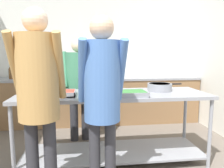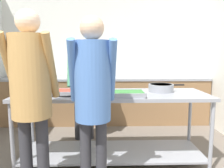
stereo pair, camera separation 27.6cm
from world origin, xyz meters
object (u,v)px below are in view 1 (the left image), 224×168
sauce_pan (160,87)px  cook_behind_counter (79,79)px  serving_tray_roast (126,94)px  serving_tray_vegetables (58,94)px  water_bottle (11,72)px  guest_serving_right (102,89)px  plate_stack (89,90)px  guest_serving_left (38,87)px

sauce_pan → cook_behind_counter: cook_behind_counter is taller
sauce_pan → serving_tray_roast: bearing=-151.0°
serving_tray_vegetables → water_bottle: 1.98m
cook_behind_counter → guest_serving_right: bearing=-81.0°
serving_tray_roast → guest_serving_right: 0.64m
plate_stack → sauce_pan: 0.92m
sauce_pan → guest_serving_left: size_ratio=0.26×
sauce_pan → guest_serving_right: 1.17m
sauce_pan → cook_behind_counter: 1.25m
plate_stack → guest_serving_left: (-0.46, -0.77, 0.16)m
guest_serving_left → guest_serving_right: 0.55m
guest_serving_right → cook_behind_counter: 1.50m
sauce_pan → cook_behind_counter: bearing=148.0°
serving_tray_vegetables → serving_tray_roast: bearing=-8.0°
guest_serving_right → sauce_pan: bearing=44.8°
serving_tray_roast → serving_tray_vegetables: bearing=172.0°
serving_tray_roast → water_bottle: bearing=135.4°
serving_tray_roast → sauce_pan: size_ratio=1.06×
guest_serving_left → water_bottle: guest_serving_left is taller
cook_behind_counter → plate_stack: bearing=-78.5°
serving_tray_vegetables → serving_tray_roast: 0.78m
plate_stack → guest_serving_right: bearing=-83.3°
serving_tray_roast → cook_behind_counter: size_ratio=0.30×
serving_tray_vegetables → guest_serving_right: size_ratio=0.24×
serving_tray_vegetables → guest_serving_left: bearing=-98.1°
water_bottle → serving_tray_roast: bearing=-44.6°
guest_serving_right → cook_behind_counter: size_ratio=1.06×
serving_tray_vegetables → guest_serving_right: (0.46, -0.64, 0.15)m
serving_tray_vegetables → serving_tray_roast: (0.77, -0.11, 0.00)m
serving_tray_vegetables → water_bottle: water_bottle is taller
plate_stack → water_bottle: water_bottle is taller
serving_tray_roast → guest_serving_left: size_ratio=0.28×
sauce_pan → water_bottle: (-2.32, 1.51, 0.09)m
serving_tray_roast → plate_stack: bearing=148.9°
plate_stack → guest_serving_right: (0.09, -0.78, 0.14)m
guest_serving_right → serving_tray_vegetables: bearing=125.5°
guest_serving_right → cook_behind_counter: (-0.23, 1.48, -0.08)m
guest_serving_left → cook_behind_counter: (0.31, 1.46, -0.11)m
water_bottle → sauce_pan: bearing=-33.0°
serving_tray_roast → sauce_pan: (0.51, 0.28, 0.03)m
sauce_pan → guest_serving_left: bearing=-149.6°
plate_stack → water_bottle: size_ratio=0.98×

